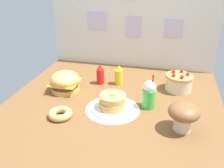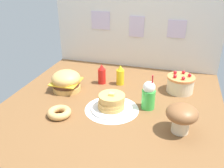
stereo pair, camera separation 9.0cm
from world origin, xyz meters
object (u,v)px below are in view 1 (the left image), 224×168
object	(u,v)px
cream_soda_cup	(149,94)
mushroom_stool	(184,114)
ketchup_bottle	(100,75)
burger	(65,82)
pancake_stack	(112,103)
donut_pink_glaze	(60,114)
mustard_bottle	(119,75)
layer_cake	(179,82)

from	to	relation	value
cream_soda_cup	mushroom_stool	xyz separation A→B (m)	(0.29, -0.28, 0.01)
ketchup_bottle	burger	bearing A→B (deg)	-139.67
mushroom_stool	cream_soda_cup	bearing A→B (deg)	135.91
burger	pancake_stack	world-z (taller)	burger
burger	ketchup_bottle	xyz separation A→B (m)	(0.30, 0.26, 0.00)
donut_pink_glaze	mushroom_stool	bearing A→B (deg)	3.38
burger	donut_pink_glaze	world-z (taller)	burger
pancake_stack	donut_pink_glaze	xyz separation A→B (m)	(-0.40, -0.23, -0.03)
mustard_bottle	mushroom_stool	distance (m)	0.96
burger	mustard_bottle	world-z (taller)	mustard_bottle
mustard_bottle	cream_soda_cup	distance (m)	0.55
layer_cake	donut_pink_glaze	size ratio (longest dim) A/B	1.34
layer_cake	mustard_bottle	distance (m)	0.63
pancake_stack	cream_soda_cup	bearing A→B (deg)	20.57
burger	mushroom_stool	distance (m)	1.23
pancake_stack	mustard_bottle	world-z (taller)	mustard_bottle
mushroom_stool	burger	bearing A→B (deg)	160.61
mushroom_stool	donut_pink_glaze	bearing A→B (deg)	-176.62
mustard_bottle	pancake_stack	bearing A→B (deg)	-83.85
burger	layer_cake	xyz separation A→B (m)	(1.14, 0.29, -0.01)
ketchup_bottle	pancake_stack	bearing A→B (deg)	-62.74
burger	mustard_bottle	bearing A→B (deg)	29.74
ketchup_bottle	cream_soda_cup	distance (m)	0.68
mushroom_stool	pancake_stack	bearing A→B (deg)	164.47
layer_cake	mushroom_stool	world-z (taller)	mushroom_stool
donut_pink_glaze	cream_soda_cup	bearing A→B (deg)	25.69
pancake_stack	cream_soda_cup	distance (m)	0.34
layer_cake	mustard_bottle	world-z (taller)	mustard_bottle
layer_cake	mushroom_stool	xyz separation A→B (m)	(0.03, -0.70, 0.06)
mustard_bottle	mushroom_stool	bearing A→B (deg)	-46.51
layer_cake	burger	bearing A→B (deg)	-165.48
burger	layer_cake	distance (m)	1.17
layer_cake	ketchup_bottle	distance (m)	0.83
layer_cake	mustard_bottle	size ratio (longest dim) A/B	1.25
ketchup_bottle	mushroom_stool	size ratio (longest dim) A/B	0.91
pancake_stack	cream_soda_cup	world-z (taller)	cream_soda_cup
burger	cream_soda_cup	xyz separation A→B (m)	(0.87, -0.13, 0.03)
layer_cake	donut_pink_glaze	bearing A→B (deg)	-142.12
donut_pink_glaze	ketchup_bottle	bearing A→B (deg)	78.52
pancake_stack	mushroom_stool	xyz separation A→B (m)	(0.60, -0.17, 0.08)
pancake_stack	mushroom_stool	bearing A→B (deg)	-15.53
layer_cake	ketchup_bottle	bearing A→B (deg)	-177.45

